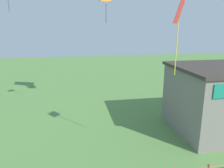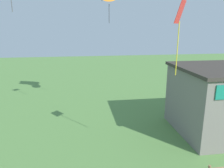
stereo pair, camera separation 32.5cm
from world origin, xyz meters
name	(u,v)px [view 1 (the left image)]	position (x,y,z in m)	size (l,w,h in m)	color
seaside_building	(223,99)	(9.52, 12.47, 2.61)	(7.64, 6.40, 5.20)	slate
kite_red_diamond	(178,22)	(3.53, 8.93, 8.34)	(0.82, 0.89, 3.88)	red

